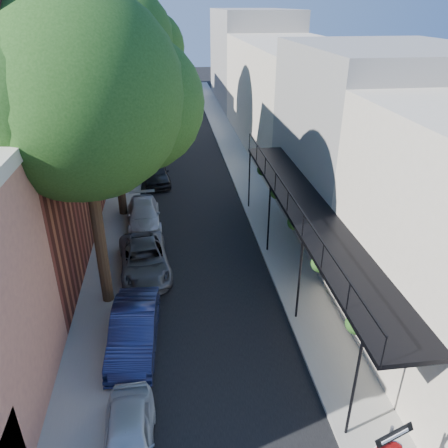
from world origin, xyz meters
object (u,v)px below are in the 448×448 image
object	(u,v)px
oak_near	(94,98)
parked_car_d	(144,214)
parked_car_b	(134,330)
parked_car_c	(145,259)
parked_car_e	(156,173)
parked_car_a	(128,439)
oak_mid	(117,84)
parked_car_f	(153,152)
oak_far	(128,42)

from	to	relation	value
oak_near	parked_car_d	size ratio (longest dim) A/B	2.75
parked_car_b	parked_car_c	bearing A→B (deg)	90.60
oak_near	parked_car_e	distance (m)	14.47
parked_car_d	oak_near	bearing A→B (deg)	-100.75
parked_car_a	oak_mid	bearing A→B (deg)	92.48
parked_car_f	parked_car_b	bearing A→B (deg)	-86.39
oak_near	parked_car_a	bearing A→B (deg)	-83.31
parked_car_b	parked_car_e	world-z (taller)	parked_car_b
parked_car_b	parked_car_a	bearing A→B (deg)	-86.21
oak_near	parked_car_e	world-z (taller)	oak_near
oak_far	parked_car_d	size ratio (longest dim) A/B	2.86
parked_car_b	parked_car_f	distance (m)	19.88
oak_near	parked_car_b	world-z (taller)	oak_near
oak_far	parked_car_d	distance (m)	13.12
parked_car_b	parked_car_c	size ratio (longest dim) A/B	0.94
parked_car_f	parked_car_d	bearing A→B (deg)	-87.24
oak_far	parked_car_d	bearing A→B (deg)	-85.94
parked_car_e	parked_car_f	xyz separation A→B (m)	(-0.22, 4.44, 0.00)
oak_mid	parked_car_f	distance (m)	11.06
oak_near	parked_car_b	distance (m)	7.80
parked_car_e	oak_mid	bearing A→B (deg)	-113.58
oak_far	parked_car_c	distance (m)	17.09
parked_car_a	parked_car_b	xyz separation A→B (m)	(-0.06, 4.12, 0.12)
oak_mid	parked_car_a	xyz separation A→B (m)	(0.88, -15.03, -6.48)
oak_far	oak_near	bearing A→B (deg)	-90.04
oak_near	oak_far	bearing A→B (deg)	89.96
oak_mid	parked_car_b	bearing A→B (deg)	-85.71
oak_near	oak_far	xyz separation A→B (m)	(0.01, 17.01, 0.38)
parked_car_a	parked_car_d	bearing A→B (deg)	89.39
parked_car_d	oak_mid	bearing A→B (deg)	113.36
oak_far	parked_car_b	world-z (taller)	oak_far
parked_car_a	parked_car_f	distance (m)	24.00
oak_mid	parked_car_b	size ratio (longest dim) A/B	2.41
parked_car_a	oak_far	bearing A→B (deg)	91.07
oak_mid	parked_car_e	xyz separation A→B (m)	(1.37, 4.53, -6.36)
oak_near	parked_car_f	size ratio (longest dim) A/B	2.71
parked_car_a	parked_car_b	distance (m)	4.12
oak_near	parked_car_c	world-z (taller)	oak_near
oak_near	oak_mid	bearing A→B (deg)	90.37
oak_far	parked_car_f	world-z (taller)	oak_far
parked_car_d	parked_car_f	size ratio (longest dim) A/B	0.99
oak_mid	oak_far	xyz separation A→B (m)	(0.06, 9.04, 1.20)
oak_mid	parked_car_f	world-z (taller)	oak_mid
oak_far	parked_car_a	distance (m)	25.27
parked_car_a	parked_car_e	bearing A→B (deg)	87.69
parked_car_c	oak_near	bearing A→B (deg)	-125.00
oak_mid	parked_car_e	size ratio (longest dim) A/B	2.51
parked_car_a	parked_car_d	size ratio (longest dim) A/B	0.82
oak_near	parked_car_e	bearing A→B (deg)	83.96
parked_car_c	parked_car_b	bearing A→B (deg)	-98.51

